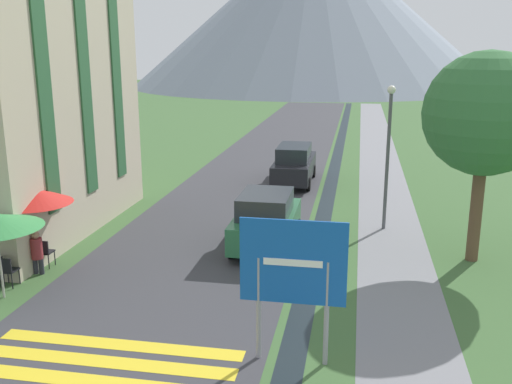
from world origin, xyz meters
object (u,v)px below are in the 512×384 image
at_px(cafe_chair_middle, 44,251).
at_px(cafe_umbrella_middle_red, 34,195).
at_px(parked_car_near, 266,220).
at_px(person_seated_far, 37,250).
at_px(road_sign, 293,272).
at_px(hotel_building, 0,47).
at_px(streetlamp, 388,145).
at_px(cafe_chair_near_left, 7,269).
at_px(parked_car_far, 294,164).
at_px(tree_by_path, 486,114).

distance_m(cafe_chair_middle, cafe_umbrella_middle_red, 1.63).
bearing_deg(parked_car_near, person_seated_far, -150.98).
bearing_deg(road_sign, parked_car_near, 103.61).
distance_m(hotel_building, streetlamp, 13.35).
height_order(road_sign, cafe_chair_near_left, road_sign).
distance_m(parked_car_far, tree_by_path, 11.52).
bearing_deg(person_seated_far, cafe_umbrella_middle_red, 116.76).
xyz_separation_m(cafe_umbrella_middle_red, streetlamp, (10.11, 5.25, 0.87)).
bearing_deg(streetlamp, cafe_chair_middle, -150.70).
height_order(road_sign, streetlamp, streetlamp).
bearing_deg(cafe_umbrella_middle_red, tree_by_path, 11.65).
distance_m(cafe_chair_near_left, tree_by_path, 13.80).
height_order(cafe_chair_middle, cafe_umbrella_middle_red, cafe_umbrella_middle_red).
bearing_deg(road_sign, streetlamp, 76.83).
xyz_separation_m(streetlamp, tree_by_path, (2.49, -2.65, 1.41)).
height_order(hotel_building, parked_car_near, hotel_building).
height_order(road_sign, parked_car_near, road_sign).
relative_size(cafe_umbrella_middle_red, person_seated_far, 1.84).
relative_size(cafe_chair_near_left, streetlamp, 0.17).
distance_m(parked_car_far, cafe_umbrella_middle_red, 13.15).
bearing_deg(streetlamp, hotel_building, -170.52).
bearing_deg(road_sign, tree_by_path, 54.87).
distance_m(hotel_building, cafe_umbrella_middle_red, 5.83).
xyz_separation_m(parked_car_near, tree_by_path, (6.27, 0.00, 3.46)).
relative_size(road_sign, cafe_chair_middle, 3.55).
relative_size(cafe_chair_near_left, tree_by_path, 0.14).
height_order(hotel_building, cafe_umbrella_middle_red, hotel_building).
distance_m(road_sign, tree_by_path, 8.46).
relative_size(cafe_chair_middle, tree_by_path, 0.14).
distance_m(road_sign, cafe_umbrella_middle_red, 8.90).
relative_size(road_sign, person_seated_far, 2.39).
height_order(road_sign, person_seated_far, road_sign).
bearing_deg(parked_car_near, tree_by_path, 0.04).
bearing_deg(cafe_chair_middle, road_sign, -3.80).
bearing_deg(cafe_chair_middle, person_seated_far, -59.25).
relative_size(parked_car_near, cafe_chair_middle, 4.57).
distance_m(parked_car_far, cafe_chair_middle, 13.19).
bearing_deg(cafe_umbrella_middle_red, person_seated_far, -63.24).
bearing_deg(tree_by_path, hotel_building, 178.06).
bearing_deg(cafe_chair_near_left, hotel_building, 146.21).
distance_m(cafe_chair_near_left, cafe_umbrella_middle_red, 2.33).
distance_m(cafe_umbrella_middle_red, person_seated_far, 1.61).
relative_size(road_sign, tree_by_path, 0.49).
bearing_deg(parked_car_near, hotel_building, 176.68).
height_order(cafe_chair_near_left, cafe_chair_middle, same).
xyz_separation_m(cafe_chair_middle, cafe_umbrella_middle_red, (-0.29, 0.26, 1.58)).
relative_size(hotel_building, parked_car_far, 2.57).
bearing_deg(hotel_building, road_sign, -34.00).
distance_m(hotel_building, cafe_chair_near_left, 7.97).
height_order(person_seated_far, streetlamp, streetlamp).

